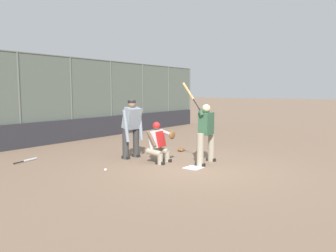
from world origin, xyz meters
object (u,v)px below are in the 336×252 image
at_px(catcher_behind_plate, 159,142).
at_px(umpire_home, 132,127).
at_px(fielding_glove_on_dirt, 181,150).
at_px(batter_at_plate, 206,131).
at_px(baseball_loose, 105,170).
at_px(spare_bat_by_padding, 28,160).

xyz_separation_m(catcher_behind_plate, umpire_home, (-0.00, -1.06, 0.35)).
height_order(catcher_behind_plate, fielding_glove_on_dirt, catcher_behind_plate).
bearing_deg(fielding_glove_on_dirt, catcher_behind_plate, 14.70).
distance_m(batter_at_plate, baseball_loose, 2.96).
height_order(umpire_home, fielding_glove_on_dirt, umpire_home).
bearing_deg(spare_bat_by_padding, catcher_behind_plate, -67.05).
distance_m(umpire_home, spare_bat_by_padding, 3.17).
bearing_deg(spare_bat_by_padding, umpire_home, -55.73).
distance_m(catcher_behind_plate, baseball_loose, 1.79).
bearing_deg(batter_at_plate, catcher_behind_plate, -65.23).
relative_size(umpire_home, fielding_glove_on_dirt, 5.79).
relative_size(batter_at_plate, fielding_glove_on_dirt, 7.43).
relative_size(catcher_behind_plate, fielding_glove_on_dirt, 3.82).
height_order(catcher_behind_plate, baseball_loose, catcher_behind_plate).
distance_m(batter_at_plate, spare_bat_by_padding, 5.26).
height_order(spare_bat_by_padding, baseball_loose, baseball_loose).
height_order(catcher_behind_plate, spare_bat_by_padding, catcher_behind_plate).
bearing_deg(umpire_home, catcher_behind_plate, 96.39).
bearing_deg(umpire_home, spare_bat_by_padding, -37.95).
bearing_deg(fielding_glove_on_dirt, spare_bat_by_padding, -33.88).
height_order(batter_at_plate, baseball_loose, batter_at_plate).
bearing_deg(baseball_loose, batter_at_plate, 145.33).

